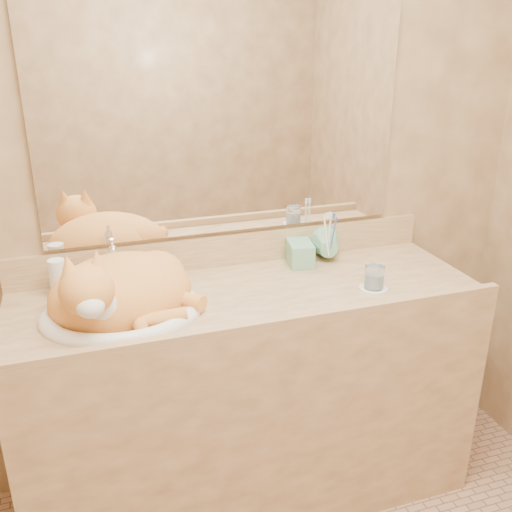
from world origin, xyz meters
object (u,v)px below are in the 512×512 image
object	(u,v)px
water_glass	(374,277)
vanity_counter	(250,397)
toothbrush_cup	(329,251)
soap_dispenser	(304,246)
sink_basin	(121,291)
cat	(118,289)

from	to	relation	value
water_glass	vanity_counter	bearing A→B (deg)	164.19
toothbrush_cup	water_glass	size ratio (longest dim) A/B	1.49
soap_dispenser	vanity_counter	bearing A→B (deg)	-144.70
sink_basin	cat	xyz separation A→B (m)	(-0.01, 0.01, 0.00)
sink_basin	toothbrush_cup	distance (m)	0.81
soap_dispenser	toothbrush_cup	distance (m)	0.13
soap_dispenser	cat	bearing A→B (deg)	-159.76
soap_dispenser	toothbrush_cup	bearing A→B (deg)	23.77
sink_basin	water_glass	bearing A→B (deg)	3.68
sink_basin	toothbrush_cup	size ratio (longest dim) A/B	4.22
toothbrush_cup	water_glass	world-z (taller)	toothbrush_cup
cat	soap_dispenser	world-z (taller)	cat
toothbrush_cup	soap_dispenser	bearing A→B (deg)	-166.17
cat	water_glass	xyz separation A→B (m)	(0.84, -0.11, -0.03)
sink_basin	toothbrush_cup	xyz separation A→B (m)	(0.79, 0.17, -0.02)
vanity_counter	water_glass	size ratio (longest dim) A/B	20.26
water_glass	cat	bearing A→B (deg)	172.57
cat	soap_dispenser	size ratio (longest dim) A/B	2.35
cat	water_glass	bearing A→B (deg)	-18.53
cat	vanity_counter	bearing A→B (deg)	-10.29
sink_basin	soap_dispenser	bearing A→B (deg)	21.75
cat	toothbrush_cup	xyz separation A→B (m)	(0.80, 0.15, -0.03)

